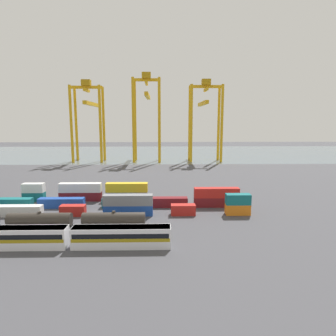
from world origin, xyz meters
The scene contains 26 objects.
ground_plane centered at (0.00, 40.00, 0.00)m, with size 420.00×420.00×0.00m, color #424247.
harbour_water centered at (0.00, 139.55, 0.00)m, with size 400.00×110.00×0.01m, color slate.
passenger_train centered at (-0.67, -19.14, 2.14)m, with size 37.19×3.14×3.90m.
freight_tank_row centered at (-9.54, -10.61, 1.99)m, with size 44.51×2.79×4.25m.
shipping_container_1 centered at (-19.20, -0.55, 1.30)m, with size 12.10×2.44×2.60m, color silver.
shipping_container_2 centered at (-5.60, -0.55, 1.30)m, with size 6.04×2.44×2.60m, color #AD211C.
shipping_container_3 centered at (8.00, -0.55, 1.30)m, with size 12.10×2.44×2.60m, color #1C4299.
shipping_container_4 centered at (8.00, -0.55, 3.90)m, with size 12.10×2.44×2.60m, color slate.
shipping_container_5 centered at (21.61, -0.55, 1.30)m, with size 6.04×2.44×2.60m, color #AD211C.
shipping_container_6 centered at (35.21, -0.55, 1.30)m, with size 6.04×2.44×2.60m, color orange.
shipping_container_7 centered at (35.21, -0.55, 3.90)m, with size 6.04×2.44×2.60m, color #146066.
shipping_container_9 centered at (-24.59, 6.35, 1.30)m, with size 12.10×2.44×2.60m, color #146066.
shipping_container_10 centered at (-10.66, 6.35, 1.30)m, with size 12.10×2.44×2.60m, color #1C4299.
shipping_container_11 centered at (3.28, 6.35, 1.30)m, with size 6.04×2.44×2.60m, color #146066.
shipping_container_12 centered at (17.21, 6.35, 1.30)m, with size 12.10×2.44×2.60m, color maroon.
shipping_container_13 centered at (31.15, 6.35, 1.30)m, with size 12.10×2.44×2.60m, color maroon.
shipping_container_14 centered at (31.15, 6.35, 3.90)m, with size 12.10×2.44×2.60m, color #AD211C.
shipping_container_16 centered at (-20.91, 13.25, 1.30)m, with size 6.04×2.44×2.60m, color #146066.
shipping_container_17 centered at (-20.91, 13.25, 3.90)m, with size 6.04×2.44×2.60m, color silver.
shipping_container_18 centered at (-7.40, 13.25, 1.30)m, with size 12.10×2.44×2.60m, color maroon.
shipping_container_19 centered at (-7.40, 13.25, 3.90)m, with size 12.10×2.44×2.60m, color silver.
shipping_container_20 centered at (6.12, 13.25, 1.30)m, with size 12.10×2.44×2.60m, color slate.
shipping_container_21 centered at (6.12, 13.25, 3.90)m, with size 12.10×2.44×2.60m, color gold.
gantry_crane_west centered at (-24.97, 100.38, 27.62)m, with size 17.41×38.74×45.25m.
gantry_crane_central centered at (8.09, 99.62, 30.03)m, with size 15.72×35.19×49.28m.
gantry_crane_east centered at (41.16, 99.62, 27.78)m, with size 18.52×33.86×45.77m.
Camera 1 is at (16.27, -71.03, 23.19)m, focal length 31.56 mm.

